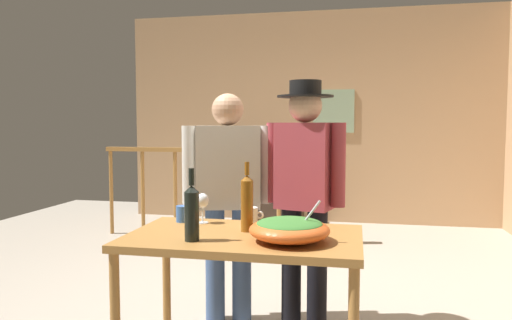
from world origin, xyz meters
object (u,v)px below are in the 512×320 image
person_standing_left (228,188)px  stair_railing (243,183)px  framed_picture (334,111)px  person_standing_right (305,184)px  serving_table (244,249)px  wine_bottle_dark (192,212)px  flat_screen_tv (269,163)px  tv_console (269,204)px  salad_bowl (289,229)px  wine_glass (202,202)px  mug_white (251,215)px  mug_blue (183,214)px  wine_bottle_amber (247,202)px

person_standing_left → stair_railing: bearing=-94.4°
framed_picture → person_standing_right: framed_picture is taller
serving_table → wine_bottle_dark: 0.37m
framed_picture → flat_screen_tv: framed_picture is taller
tv_console → wine_bottle_dark: bearing=-85.4°
person_standing_left → flat_screen_tv: bearing=-99.9°
framed_picture → salad_bowl: framed_picture is taller
stair_railing → serving_table: 2.95m
framed_picture → person_standing_left: size_ratio=0.37×
person_standing_left → tv_console: bearing=-100.0°
serving_table → salad_bowl: size_ratio=3.05×
salad_bowl → wine_glass: size_ratio=2.27×
mug_white → person_standing_left: 0.44m
framed_picture → flat_screen_tv: bearing=-158.6°
person_standing_left → person_standing_right: size_ratio=0.95×
tv_console → flat_screen_tv: flat_screen_tv is taller
framed_picture → mug_blue: bearing=-100.4°
wine_bottle_amber → person_standing_left: 0.61m
flat_screen_tv → person_standing_left: 3.17m
flat_screen_tv → person_standing_right: bearing=-75.7°
serving_table → wine_bottle_dark: bearing=-139.4°
flat_screen_tv → person_standing_right: 3.26m
serving_table → person_standing_left: person_standing_left is taller
mug_white → wine_glass: bearing=-170.8°
flat_screen_tv → wine_bottle_dark: size_ratio=1.68×
stair_railing → wine_bottle_amber: size_ratio=6.67×
mug_blue → framed_picture: bearing=79.6°
person_standing_right → salad_bowl: bearing=105.3°
person_standing_left → person_standing_right: 0.51m
tv_console → wine_bottle_amber: 3.84m
mug_blue → person_standing_right: size_ratio=0.07×
mug_white → person_standing_right: 0.48m
stair_railing → tv_console: (0.14, 0.95, -0.39)m
salad_bowl → mug_blue: bearing=152.6°
person_standing_right → wine_bottle_amber: bearing=80.4°
tv_console → framed_picture: bearing=19.4°
wine_bottle_dark → mug_white: (0.20, 0.47, -0.10)m
stair_railing → person_standing_left: size_ratio=1.66×
wine_glass → person_standing_right: size_ratio=0.11×
wine_glass → person_standing_right: 0.69m
wine_bottle_dark → person_standing_right: size_ratio=0.23×
salad_bowl → person_standing_right: bearing=90.2°
mug_white → wine_bottle_amber: bearing=-83.4°
serving_table → person_standing_right: person_standing_right is taller
framed_picture → stair_railing: bearing=-127.6°
wine_glass → mug_blue: 0.15m
wine_bottle_dark → mug_white: bearing=67.1°
framed_picture → wine_bottle_dark: size_ratio=1.56×
framed_picture → wine_glass: bearing=-98.5°
salad_bowl → mug_blue: (-0.69, 0.36, -0.02)m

